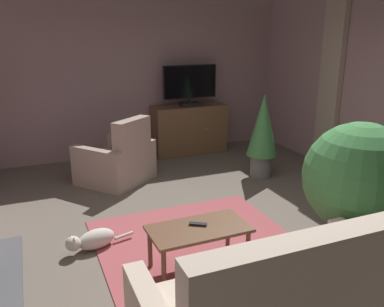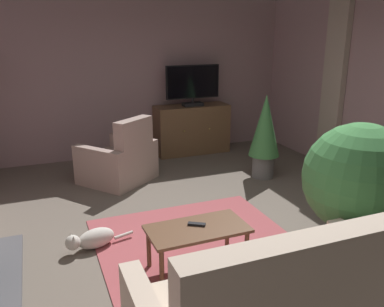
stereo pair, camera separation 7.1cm
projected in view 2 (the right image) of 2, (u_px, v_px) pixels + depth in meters
name	position (u px, v px, depth m)	size (l,w,h in m)	color
ground_plane	(213.00, 240.00, 4.52)	(6.34, 7.54, 0.04)	#665B51
wall_back	(133.00, 79.00, 7.23)	(6.34, 0.10, 2.77)	gray
curtain_panel_far	(334.00, 76.00, 6.44)	(0.10, 0.44, 2.33)	#B2A393
rug_central	(200.00, 247.00, 4.31)	(2.11, 2.15, 0.01)	#9E474C
tv_cabinet	(192.00, 130.00, 7.55)	(1.37, 0.53, 0.90)	#4A3523
television	(193.00, 84.00, 7.25)	(1.01, 0.20, 0.73)	black
coffee_table	(197.00, 233.00, 3.83)	(0.96, 0.51, 0.44)	brown
tv_remote	(197.00, 224.00, 3.85)	(0.17, 0.05, 0.02)	black
armchair_angled_to_table	(120.00, 161.00, 6.13)	(1.28, 1.27, 1.01)	#A3897F
potted_plant_tall_palm_by_window	(359.00, 181.00, 3.90)	(1.08, 1.08, 1.40)	#99664C
potted_plant_leafy_by_curtain	(265.00, 132.00, 6.18)	(0.48, 0.48, 1.31)	slate
cat	(92.00, 239.00, 4.27)	(0.74, 0.30, 0.23)	beige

